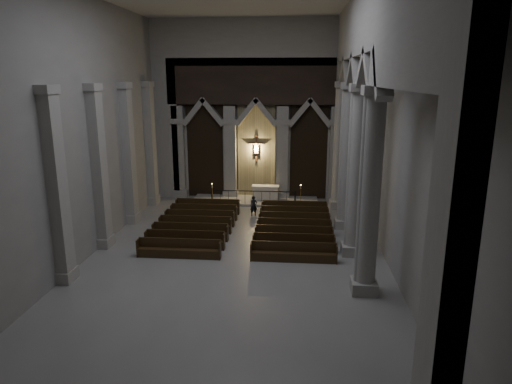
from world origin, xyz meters
TOP-DOWN VIEW (x-y plane):
  - room at (0.00, 0.00)m, footprint 24.00×24.10m
  - sanctuary_wall at (0.00, 11.54)m, footprint 14.00×0.77m
  - right_arcade at (5.50, 1.33)m, footprint 1.00×24.00m
  - left_pilasters at (-6.75, 3.50)m, footprint 0.60×13.00m
  - sanctuary_step at (0.00, 10.60)m, footprint 8.50×2.60m
  - altar at (0.71, 10.76)m, footprint 1.85×0.74m
  - altar_rail at (0.00, 9.37)m, footprint 5.57×0.09m
  - candle_stand_left at (-2.63, 8.91)m, footprint 0.27×0.27m
  - candle_stand_right at (3.08, 9.29)m, footprint 0.27×0.27m
  - pews at (0.00, 4.01)m, footprint 9.40×7.64m
  - worshipper at (0.22, 7.36)m, footprint 0.52×0.43m

SIDE VIEW (x-z plane):
  - sanctuary_step at x=0.00m, z-range 0.00..0.15m
  - pews at x=0.00m, z-range -0.15..0.74m
  - candle_stand_right at x=3.08m, z-range -0.36..1.21m
  - candle_stand_left at x=-2.63m, z-range -0.37..1.26m
  - worshipper at x=0.22m, z-range 0.00..1.23m
  - altar at x=0.71m, z-range 0.15..1.10m
  - altar_rail at x=0.00m, z-range 0.18..1.27m
  - left_pilasters at x=-6.75m, z-range -0.10..7.92m
  - sanctuary_wall at x=0.00m, z-range 0.62..12.62m
  - room at x=0.00m, z-range 1.60..13.60m
  - right_arcade at x=5.50m, z-range 1.83..13.83m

